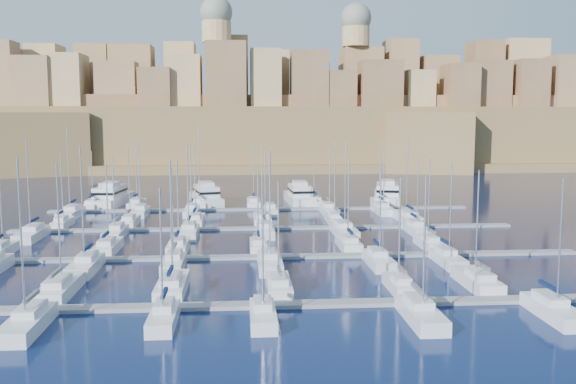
{
  "coord_description": "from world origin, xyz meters",
  "views": [
    {
      "loc": [
        -3.94,
        -96.15,
        18.98
      ],
      "look_at": [
        3.53,
        6.0,
        6.77
      ],
      "focal_mm": 40.0,
      "sensor_mm": 36.0,
      "label": 1
    }
  ],
  "objects": [
    {
      "name": "sailboat_36",
      "position": [
        -34.53,
        36.95,
        0.72
      ],
      "size": [
        2.43,
        8.1,
        12.13
      ],
      "color": "silver",
      "rests_on": "ground"
    },
    {
      "name": "sailboat_15",
      "position": [
        -1.65,
        -7.19,
        0.71
      ],
      "size": [
        2.35,
        7.83,
        11.7
      ],
      "color": "silver",
      "rests_on": "ground"
    },
    {
      "name": "sailboat_4",
      "position": [
        13.09,
        -29.37,
        0.72
      ],
      "size": [
        2.23,
        7.45,
        12.76
      ],
      "color": "silver",
      "rests_on": "ground"
    },
    {
      "name": "sailboat_13",
      "position": [
        -22.66,
        -6.51,
        0.73
      ],
      "size": [
        2.77,
        9.22,
        12.72
      ],
      "color": "silver",
      "rests_on": "ground"
    },
    {
      "name": "sailboat_19",
      "position": [
        -23.08,
        -17.67,
        0.76
      ],
      "size": [
        2.87,
        9.57,
        15.72
      ],
      "color": "silver",
      "rests_on": "ground"
    },
    {
      "name": "pontoon_mid_near",
      "position": [
        0.0,
        -12.0,
        0.2
      ],
      "size": [
        84.0,
        2.0,
        0.4
      ],
      "primitive_type": "cube",
      "color": "slate",
      "rests_on": "ground"
    },
    {
      "name": "sailboat_39",
      "position": [
        -1.41,
        37.49,
        0.74
      ],
      "size": [
        2.76,
        9.21,
        12.93
      ],
      "color": "silver",
      "rests_on": "ground"
    },
    {
      "name": "sailboat_28",
      "position": [
        12.59,
        15.32,
        0.75
      ],
      "size": [
        2.66,
        8.86,
        14.7
      ],
      "color": "silver",
      "rests_on": "ground"
    },
    {
      "name": "pontoon_far",
      "position": [
        0.0,
        32.0,
        0.2
      ],
      "size": [
        84.0,
        2.0,
        0.4
      ],
      "primitive_type": "cube",
      "color": "slate",
      "rests_on": "ground"
    },
    {
      "name": "motor_yacht_d",
      "position": [
        28.18,
        42.33,
        1.73
      ],
      "size": [
        9.31,
        19.12,
        5.25
      ],
      "color": "silver",
      "rests_on": "ground"
    },
    {
      "name": "pontoon_mid_far",
      "position": [
        0.0,
        10.0,
        0.2
      ],
      "size": [
        84.0,
        2.0,
        0.4
      ],
      "primitive_type": "cube",
      "color": "slate",
      "rests_on": "ground"
    },
    {
      "name": "sailboat_1",
      "position": [
        -23.28,
        -28.2,
        0.75
      ],
      "size": [
        2.95,
        9.85,
        14.37
      ],
      "color": "silver",
      "rests_on": "ground"
    },
    {
      "name": "sailboat_47",
      "position": [
        23.6,
        26.28,
        0.74
      ],
      "size": [
        2.9,
        9.68,
        13.1
      ],
      "color": "silver",
      "rests_on": "ground"
    },
    {
      "name": "sailboat_2",
      "position": [
        -11.49,
        -28.14,
        0.76
      ],
      "size": [
        2.99,
        9.97,
        14.63
      ],
      "color": "silver",
      "rests_on": "ground"
    },
    {
      "name": "sailboat_26",
      "position": [
        -12.08,
        15.63,
        0.75
      ],
      "size": [
        2.85,
        9.5,
        14.08
      ],
      "color": "silver",
      "rests_on": "ground"
    },
    {
      "name": "sailboat_7",
      "position": [
        -22.96,
        -39.59,
        0.76
      ],
      "size": [
        2.83,
        9.42,
        15.76
      ],
      "color": "silver",
      "rests_on": "ground"
    },
    {
      "name": "pontoon_near",
      "position": [
        0.0,
        -34.0,
        0.2
      ],
      "size": [
        84.0,
        2.0,
        0.4
      ],
      "primitive_type": "cube",
      "color": "slate",
      "rests_on": "ground"
    },
    {
      "name": "sailboat_3",
      "position": [
        -0.02,
        -28.82,
        0.72
      ],
      "size": [
        2.57,
        8.58,
        12.39
      ],
      "color": "silver",
      "rests_on": "ground"
    },
    {
      "name": "sailboat_44",
      "position": [
        -13.54,
        26.63,
        0.74
      ],
      "size": [
        2.69,
        8.98,
        13.98
      ],
      "color": "silver",
      "rests_on": "ground"
    },
    {
      "name": "sailboat_17",
      "position": [
        22.98,
        -7.01,
        0.73
      ],
      "size": [
        2.46,
        8.2,
        13.07
      ],
      "color": "silver",
      "rests_on": "ground"
    },
    {
      "name": "sailboat_27",
      "position": [
        -0.32,
        15.85,
        0.75
      ],
      "size": [
        2.98,
        9.94,
        14.21
      ],
      "color": "silver",
      "rests_on": "ground"
    },
    {
      "name": "ground",
      "position": [
        0.0,
        0.0,
        0.0
      ],
      "size": [
        600.0,
        600.0,
        0.0
      ],
      "primitive_type": "plane",
      "color": "black",
      "rests_on": "ground"
    },
    {
      "name": "sailboat_38",
      "position": [
        -12.73,
        37.9,
        0.78
      ],
      "size": [
        3.01,
        10.04,
        17.44
      ],
      "color": "silver",
      "rests_on": "ground"
    },
    {
      "name": "sailboat_45",
      "position": [
        1.62,
        26.83,
        0.73
      ],
      "size": [
        2.57,
        8.56,
        12.62
      ],
      "color": "silver",
      "rests_on": "ground"
    },
    {
      "name": "sailboat_40",
      "position": [
        11.49,
        38.08,
        0.76
      ],
      "size": [
        3.12,
        10.41,
        14.84
      ],
      "color": "silver",
      "rests_on": "ground"
    },
    {
      "name": "sailboat_23",
      "position": [
        22.43,
        -17.17,
        0.73
      ],
      "size": [
        2.57,
        8.57,
        13.46
      ],
      "color": "silver",
      "rests_on": "ground"
    },
    {
      "name": "sailboat_22",
      "position": [
        13.39,
        -17.35,
        0.74
      ],
      "size": [
        2.68,
        8.92,
        14.24
      ],
      "color": "silver",
      "rests_on": "ground"
    },
    {
      "name": "sailboat_24",
      "position": [
        -34.6,
        14.7,
        0.73
      ],
      "size": [
        2.28,
        7.6,
        13.1
      ],
      "color": "silver",
      "rests_on": "ground"
    },
    {
      "name": "motor_yacht_b",
      "position": [
        -11.54,
        41.43,
        1.73
      ],
      "size": [
        8.41,
        17.18,
        5.25
      ],
      "color": "silver",
      "rests_on": "ground"
    },
    {
      "name": "sailboat_25",
      "position": [
        -23.33,
        15.16,
        0.74
      ],
      "size": [
        2.56,
        8.55,
        13.68
      ],
      "color": "silver",
      "rests_on": "ground"
    },
    {
      "name": "sailboat_30",
      "position": [
        -36.38,
        4.15,
        0.77
      ],
      "size": [
        2.98,
        9.95,
        15.79
      ],
      "color": "silver",
      "rests_on": "ground"
    },
    {
      "name": "sailboat_32",
      "position": [
        -12.29,
        4.43,
        0.75
      ],
      "size": [
        2.81,
        9.38,
        14.72
      ],
      "color": "silver",
      "rests_on": "ground"
    },
    {
      "name": "sailboat_11",
      "position": [
        25.38,
        -39.42,
        0.74
      ],
      "size": [
        2.72,
        9.07,
        13.65
      ],
      "color": "silver",
      "rests_on": "ground"
    },
    {
      "name": "sailboat_12",
      "position": [
        -36.81,
        -7.31,
        0.72
      ],
      "size": [
        2.27,
        7.57,
        12.57
      ],
      "color": "silver",
      "rests_on": "ground"
    },
    {
      "name": "sailboat_31",
      "position": [
        -23.71,
        4.58,
        0.73
      ],
      "size": [
        2.72,
        9.07,
        12.99
      ],
      "color": "silver",
      "rests_on": "ground"
    },
    {
      "name": "sailboat_16",
      "position": [
        11.34,
        -6.63,
        0.74
      ],
      "size": [
        2.69,
        8.97,
        13.34
      ],
      "color": "silver",
      "rests_on": "ground"
    },
    {
      "name": "sailboat_43",
      "position": [
        -23.23,
        26.76,
        0.74
      ],
      "size": [
        2.61,
        8.71,
        14.31
      ],
      "color": "silver",
      "rests_on": "ground"
    },
    {
      "name": "sailboat_29",
      "position": [
        25.87,
        16.2,
        0.78
      ],
      "size": [
        3.2,
        10.65,
        16.27
      ],
      "color": "silver",
      "rests_on": "ground"
    },
    {
      "name": "sailboat_41",
      "position": [
        25.34,
        36.91,
        0.74
      ],
      "size": [
        2.41,
        8.04,
        13.77
      ],
      "color": "silver",
      "rests_on": "ground"
    },
    {
      "name": "sailboat_33",
      "position": [
        -0.22,
        4.59,
        0.74
      ],
      "size": [
        2.72,
        9.06,
        13.89
      ],
      "color": "silver",
      "rests_on": "ground"
    },
    {
      "name": "sailboat_34",
      "position": [
        12.33,
        3.68,
        0.77
      ],
      "size": [
        3.27,
        10.91,
        15.49
      ],
      "color": "silver",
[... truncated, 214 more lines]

